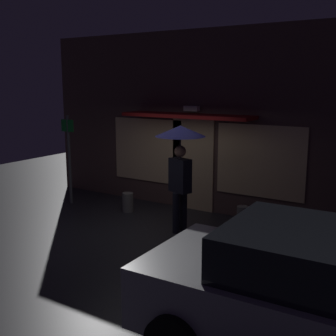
{
  "coord_description": "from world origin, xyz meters",
  "views": [
    {
      "loc": [
        4.9,
        -6.68,
        3.03
      ],
      "look_at": [
        0.29,
        0.61,
        1.32
      ],
      "focal_mm": 45.8,
      "sensor_mm": 36.0,
      "label": 1
    }
  ],
  "objects_px": {
    "sidewalk_bollard": "(128,202)",
    "street_sign_post": "(69,154)",
    "person_with_umbrella": "(180,151)",
    "sidewalk_bollard_2": "(242,220)"
  },
  "relations": [
    {
      "from": "sidewalk_bollard_2",
      "to": "sidewalk_bollard",
      "type": "bearing_deg",
      "value": -178.3
    },
    {
      "from": "person_with_umbrella",
      "to": "street_sign_post",
      "type": "distance_m",
      "value": 3.52
    },
    {
      "from": "person_with_umbrella",
      "to": "sidewalk_bollard",
      "type": "height_order",
      "value": "person_with_umbrella"
    },
    {
      "from": "sidewalk_bollard",
      "to": "street_sign_post",
      "type": "bearing_deg",
      "value": -173.73
    },
    {
      "from": "person_with_umbrella",
      "to": "sidewalk_bollard",
      "type": "relative_size",
      "value": 4.82
    },
    {
      "from": "sidewalk_bollard",
      "to": "sidewalk_bollard_2",
      "type": "bearing_deg",
      "value": 1.7
    },
    {
      "from": "street_sign_post",
      "to": "sidewalk_bollard_2",
      "type": "xyz_separation_m",
      "value": [
        4.59,
        0.27,
        -1.0
      ]
    },
    {
      "from": "person_with_umbrella",
      "to": "street_sign_post",
      "type": "height_order",
      "value": "street_sign_post"
    },
    {
      "from": "sidewalk_bollard",
      "to": "sidewalk_bollard_2",
      "type": "height_order",
      "value": "sidewalk_bollard_2"
    },
    {
      "from": "person_with_umbrella",
      "to": "sidewalk_bollard",
      "type": "xyz_separation_m",
      "value": [
        -1.78,
        0.55,
        -1.47
      ]
    }
  ]
}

